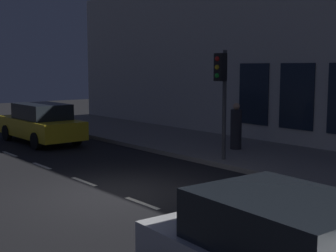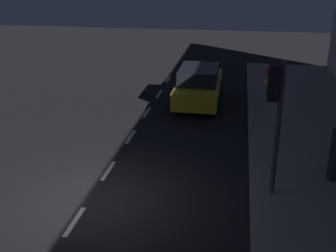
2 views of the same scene
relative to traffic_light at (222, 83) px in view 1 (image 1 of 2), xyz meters
The scene contains 7 objects.
ground_plane 5.16m from the traffic_light, 169.09° to the right, with size 60.00×60.00×0.00m, color black.
sidewalk 3.19m from the traffic_light, 24.76° to the right, with size 4.50×32.00×0.15m.
building_facade 4.56m from the traffic_light, 10.95° to the right, with size 0.65×32.00×6.90m.
lane_centre_line 5.41m from the traffic_light, 157.23° to the right, with size 0.12×27.20×0.01m.
traffic_light is the anchor object (origin of this frame).
parked_car_0 8.14m from the traffic_light, 108.24° to the left, with size 1.89×4.54×1.58m.
pedestrian_0 2.66m from the traffic_light, 29.63° to the left, with size 0.39×0.39×1.63m.
Camera 1 is at (-6.08, -9.29, 3.03)m, focal length 50.61 mm.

